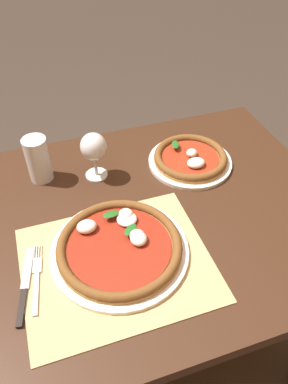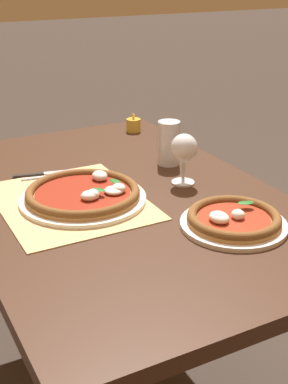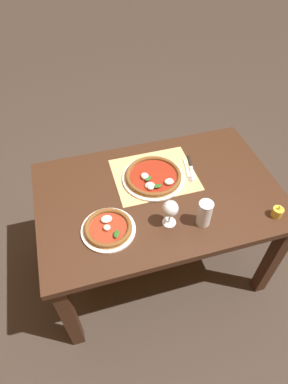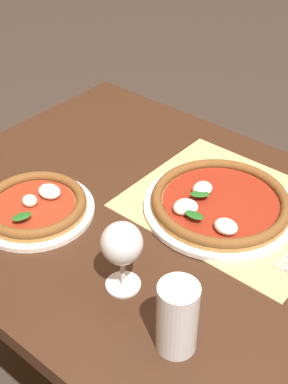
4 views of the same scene
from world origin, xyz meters
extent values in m
plane|color=#382D26|center=(0.00, 0.00, 0.00)|extent=(24.00, 24.00, 0.00)
cube|color=#382114|center=(0.00, 0.00, 0.72)|extent=(1.33, 0.86, 0.04)
cube|color=#382114|center=(0.61, 0.37, 0.35)|extent=(0.07, 0.07, 0.70)
cube|color=tan|center=(-0.02, -0.14, 0.74)|extent=(0.46, 0.39, 0.00)
cylinder|color=silver|center=(0.00, -0.11, 0.75)|extent=(0.35, 0.35, 0.01)
cylinder|color=#B77F42|center=(0.00, -0.11, 0.76)|extent=(0.32, 0.32, 0.01)
torus|color=brown|center=(0.00, -0.11, 0.77)|extent=(0.32, 0.32, 0.02)
cylinder|color=maroon|center=(0.00, -0.11, 0.77)|extent=(0.27, 0.27, 0.00)
ellipsoid|color=silver|center=(0.04, -0.03, 0.78)|extent=(0.05, 0.05, 0.02)
ellipsoid|color=silver|center=(-0.07, -0.03, 0.78)|extent=(0.05, 0.04, 0.03)
ellipsoid|color=silver|center=(0.04, -0.02, 0.78)|extent=(0.04, 0.04, 0.03)
ellipsoid|color=silver|center=(0.05, -0.10, 0.78)|extent=(0.04, 0.03, 0.03)
ellipsoid|color=silver|center=(0.05, -0.11, 0.78)|extent=(0.04, 0.05, 0.03)
ellipsoid|color=#1E5B1E|center=(0.01, -0.01, 0.79)|extent=(0.05, 0.03, 0.00)
ellipsoid|color=#1E5B1E|center=(0.04, -0.08, 0.79)|extent=(0.05, 0.05, 0.00)
cylinder|color=silver|center=(0.32, 0.17, 0.75)|extent=(0.27, 0.27, 0.01)
cylinder|color=#B77F42|center=(0.32, 0.17, 0.76)|extent=(0.24, 0.24, 0.01)
torus|color=brown|center=(0.32, 0.17, 0.77)|extent=(0.24, 0.24, 0.02)
cylinder|color=maroon|center=(0.32, 0.17, 0.76)|extent=(0.18, 0.18, 0.00)
ellipsoid|color=silver|center=(0.33, 0.18, 0.78)|extent=(0.04, 0.03, 0.03)
ellipsoid|color=silver|center=(0.32, 0.13, 0.78)|extent=(0.06, 0.05, 0.03)
ellipsoid|color=#1E5B1E|center=(0.29, 0.23, 0.78)|extent=(0.04, 0.05, 0.00)
cylinder|color=silver|center=(0.01, 0.21, 0.74)|extent=(0.07, 0.07, 0.00)
cylinder|color=silver|center=(0.01, 0.21, 0.78)|extent=(0.01, 0.01, 0.06)
ellipsoid|color=silver|center=(0.01, 0.21, 0.85)|extent=(0.08, 0.08, 0.08)
ellipsoid|color=#C17019|center=(0.01, 0.21, 0.84)|extent=(0.07, 0.07, 0.05)
cylinder|color=silver|center=(-0.15, 0.25, 0.81)|extent=(0.07, 0.07, 0.15)
cylinder|color=black|center=(-0.15, 0.25, 0.80)|extent=(0.07, 0.07, 0.12)
cylinder|color=silver|center=(-0.15, 0.25, 0.86)|extent=(0.07, 0.07, 0.02)
cube|color=#B7B7BC|center=(-0.22, -0.16, 0.75)|extent=(0.03, 0.12, 0.00)
cube|color=#B7B7BC|center=(-0.21, -0.09, 0.75)|extent=(0.03, 0.05, 0.00)
cylinder|color=#B7B7BC|center=(-0.19, -0.04, 0.75)|extent=(0.01, 0.04, 0.00)
cylinder|color=#B7B7BC|center=(-0.20, -0.04, 0.75)|extent=(0.01, 0.04, 0.00)
cylinder|color=#B7B7BC|center=(-0.20, -0.04, 0.75)|extent=(0.01, 0.04, 0.00)
cylinder|color=#B7B7BC|center=(-0.21, -0.04, 0.75)|extent=(0.01, 0.04, 0.00)
cube|color=black|center=(-0.25, -0.19, 0.75)|extent=(0.03, 0.10, 0.01)
cube|color=#B7B7BC|center=(-0.23, -0.09, 0.75)|extent=(0.05, 0.12, 0.00)
camera|label=1|loc=(-0.13, -0.69, 1.51)|focal=35.00mm
camera|label=2|loc=(1.28, -0.59, 1.36)|focal=50.00mm
camera|label=3|loc=(0.41, 1.11, 2.04)|focal=30.00mm
camera|label=4|loc=(-0.48, 0.74, 1.52)|focal=50.00mm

